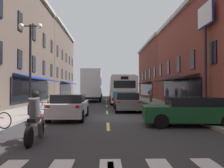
{
  "coord_description": "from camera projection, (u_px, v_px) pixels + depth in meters",
  "views": [
    {
      "loc": [
        -0.11,
        -14.52,
        1.72
      ],
      "look_at": [
        0.54,
        10.25,
        2.19
      ],
      "focal_mm": 38.75,
      "sensor_mm": 36.0,
      "label": 1
    }
  ],
  "objects": [
    {
      "name": "transit_bus",
      "position": [
        121.0,
        89.0,
        28.3
      ],
      "size": [
        2.7,
        11.47,
        3.08
      ],
      "color": "white",
      "rests_on": "ground"
    },
    {
      "name": "pedestrian_near",
      "position": [
        151.0,
        95.0,
        28.39
      ],
      "size": [
        0.52,
        0.37,
        1.62
      ],
      "rotation": [
        0.0,
        0.0,
        4.5
      ],
      "color": "#4C4C51",
      "rests_on": "sidewalk_right"
    },
    {
      "name": "bicycle_near",
      "position": [
        45.0,
        103.0,
        19.8
      ],
      "size": [
        1.71,
        0.48,
        0.91
      ],
      "color": "black",
      "rests_on": "sidewalk_left"
    },
    {
      "name": "sedan_rear",
      "position": [
        190.0,
        111.0,
        11.14
      ],
      "size": [
        4.35,
        2.26,
        1.33
      ],
      "color": "#144723",
      "rests_on": "ground"
    },
    {
      "name": "street_lamp_twin",
      "position": [
        30.0,
        64.0,
        14.56
      ],
      "size": [
        1.42,
        0.32,
        5.53
      ],
      "color": "black",
      "rests_on": "sidewalk_left"
    },
    {
      "name": "pedestrian_rear",
      "position": [
        182.0,
        96.0,
        21.03
      ],
      "size": [
        0.36,
        0.36,
        1.75
      ],
      "rotation": [
        0.0,
        0.0,
        2.68
      ],
      "color": "maroon",
      "rests_on": "sidewalk_right"
    },
    {
      "name": "pedestrian_far",
      "position": [
        184.0,
        98.0,
        17.76
      ],
      "size": [
        0.36,
        0.36,
        1.68
      ],
      "rotation": [
        0.0,
        0.0,
        3.36
      ],
      "color": "#33663F",
      "rests_on": "sidewalk_right"
    },
    {
      "name": "sidewalk_left",
      "position": [
        8.0,
        116.0,
        14.33
      ],
      "size": [
        3.0,
        80.0,
        0.14
      ],
      "primitive_type": "cube",
      "color": "gray",
      "rests_on": "ground"
    },
    {
      "name": "pedestrian_mid",
      "position": [
        167.0,
        95.0,
        27.09
      ],
      "size": [
        0.36,
        0.36,
        1.67
      ],
      "rotation": [
        0.0,
        0.0,
        2.51
      ],
      "color": "navy",
      "rests_on": "sidewalk_right"
    },
    {
      "name": "sedan_far",
      "position": [
        97.0,
        94.0,
        43.69
      ],
      "size": [
        1.92,
        4.41,
        1.42
      ],
      "color": "black",
      "rests_on": "ground"
    },
    {
      "name": "sidewalk_right",
      "position": [
        205.0,
        116.0,
        14.64
      ],
      "size": [
        3.0,
        80.0,
        0.14
      ],
      "primitive_type": "cube",
      "color": "gray",
      "rests_on": "ground"
    },
    {
      "name": "box_truck",
      "position": [
        92.0,
        85.0,
        32.09
      ],
      "size": [
        2.54,
        7.99,
        4.11
      ],
      "color": "white",
      "rests_on": "ground"
    },
    {
      "name": "sedan_mid",
      "position": [
        127.0,
        102.0,
        18.51
      ],
      "size": [
        1.9,
        4.63,
        1.4
      ],
      "color": "#515154",
      "rests_on": "ground"
    },
    {
      "name": "billboard_sign",
      "position": [
        205.0,
        30.0,
        17.33
      ],
      "size": [
        0.4,
        2.54,
        7.73
      ],
      "color": "black",
      "rests_on": "sidewalk_right"
    },
    {
      "name": "motorcycle_rider",
      "position": [
        35.0,
        120.0,
        7.74
      ],
      "size": [
        0.62,
        2.07,
        1.66
      ],
      "color": "black",
      "rests_on": "ground"
    },
    {
      "name": "lane_centre_dashes",
      "position": [
        108.0,
        118.0,
        14.23
      ],
      "size": [
        0.14,
        73.9,
        0.01
      ],
      "color": "#DBCC4C",
      "rests_on": "ground"
    },
    {
      "name": "sedan_near",
      "position": [
        69.0,
        106.0,
        13.6
      ],
      "size": [
        1.92,
        4.35,
        1.4
      ],
      "color": "silver",
      "rests_on": "ground"
    },
    {
      "name": "ground_plane",
      "position": [
        108.0,
        118.0,
        14.48
      ],
      "size": [
        34.8,
        80.0,
        0.1
      ],
      "primitive_type": "cube",
      "color": "#333335"
    }
  ]
}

